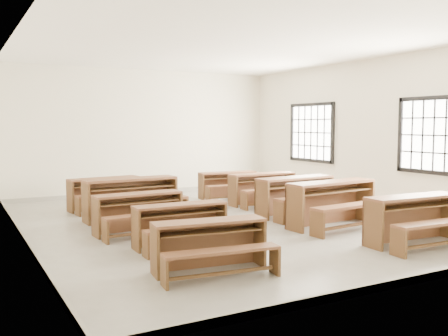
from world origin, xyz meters
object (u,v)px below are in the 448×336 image
desk_set_8 (263,186)px  desk_set_9 (228,183)px  desk_set_2 (139,210)px  desk_set_6 (334,200)px  desk_set_1 (181,222)px  desk_set_7 (297,193)px  desk_set_5 (416,216)px  desk_set_4 (105,191)px  desk_set_3 (132,196)px  desk_set_0 (211,242)px

desk_set_8 → desk_set_9: size_ratio=1.06×
desk_set_8 → desk_set_9: (-0.22, 1.23, -0.04)m
desk_set_2 → desk_set_6: bearing=-22.7°
desk_set_1 → desk_set_8: size_ratio=0.90×
desk_set_8 → desk_set_1: bearing=-140.3°
desk_set_6 → desk_set_7: desk_set_6 is taller
desk_set_1 → desk_set_5: (3.16, -1.56, 0.06)m
desk_set_2 → desk_set_4: 2.56m
desk_set_3 → desk_set_6: bearing=-40.5°
desk_set_3 → desk_set_4: size_ratio=1.13×
desk_set_4 → desk_set_8: bearing=-24.2°
desk_set_4 → desk_set_5: 6.22m
desk_set_0 → desk_set_7: 4.13m
desk_set_0 → desk_set_2: desk_set_2 is taller
desk_set_5 → desk_set_6: bearing=100.4°
desk_set_0 → desk_set_7: (3.23, 2.56, 0.08)m
desk_set_3 → desk_set_0: bearing=-95.8°
desk_set_8 → desk_set_3: bearing=-174.3°
desk_set_2 → desk_set_5: size_ratio=0.91×
desk_set_7 → desk_set_3: bearing=155.4°
desk_set_4 → desk_set_8: 3.47m
desk_set_0 → desk_set_4: size_ratio=0.93×
desk_set_3 → desk_set_7: (3.02, -1.12, -0.01)m
desk_set_4 → desk_set_9: desk_set_4 is taller
desk_set_2 → desk_set_9: bearing=37.1°
desk_set_3 → desk_set_7: size_ratio=1.02×
desk_set_4 → desk_set_6: (3.07, -3.68, 0.07)m
desk_set_0 → desk_set_3: desk_set_3 is taller
desk_set_1 → desk_set_9: 4.91m
desk_set_4 → desk_set_7: size_ratio=0.90×
desk_set_0 → desk_set_1: size_ratio=1.05×
desk_set_4 → desk_set_7: bearing=-45.2°
desk_set_3 → desk_set_6: 3.73m
desk_set_9 → desk_set_5: bearing=-83.1°
desk_set_1 → desk_set_2: 1.20m
desk_set_4 → desk_set_8: size_ratio=1.01×
desk_set_3 → desk_set_9: 3.35m
desk_set_4 → desk_set_5: (3.29, -5.28, 0.03)m
desk_set_3 → desk_set_5: size_ratio=1.08×
desk_set_0 → desk_set_5: 3.38m
desk_set_5 → desk_set_9: bearing=94.8°
desk_set_2 → desk_set_7: 3.28m
desk_set_3 → desk_set_8: size_ratio=1.14×
desk_set_2 → desk_set_6: (3.20, -1.13, 0.08)m
desk_set_6 → desk_set_7: bearing=81.0°
desk_set_1 → desk_set_4: (-0.12, 3.72, 0.03)m
desk_set_2 → desk_set_9: 4.23m
desk_set_5 → desk_set_1: bearing=156.6°
desk_set_3 → desk_set_7: bearing=-22.9°
desk_set_4 → desk_set_5: desk_set_5 is taller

